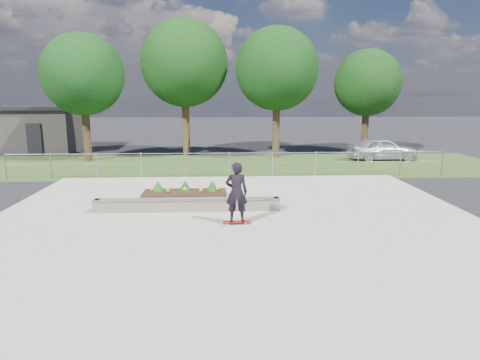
# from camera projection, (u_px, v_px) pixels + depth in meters

# --- Properties ---
(ground) EXTENTS (120.00, 120.00, 0.00)m
(ground) POSITION_uv_depth(u_px,v_px,m) (236.00, 228.00, 12.35)
(ground) COLOR black
(ground) RESTS_ON ground
(grass_verge) EXTENTS (30.00, 8.00, 0.02)m
(grass_verge) POSITION_uv_depth(u_px,v_px,m) (228.00, 165.00, 23.12)
(grass_verge) COLOR #304A1D
(grass_verge) RESTS_ON ground
(concrete_slab) EXTENTS (15.00, 15.00, 0.06)m
(concrete_slab) POSITION_uv_depth(u_px,v_px,m) (236.00, 227.00, 12.35)
(concrete_slab) COLOR #A8A395
(concrete_slab) RESTS_ON ground
(fence) EXTENTS (20.06, 0.06, 1.20)m
(fence) POSITION_uv_depth(u_px,v_px,m) (229.00, 161.00, 19.54)
(fence) COLOR gray
(fence) RESTS_ON ground
(building) EXTENTS (8.40, 5.40, 3.00)m
(building) POSITION_uv_depth(u_px,v_px,m) (19.00, 128.00, 29.00)
(building) COLOR #2C2927
(building) RESTS_ON ground
(tree_far_left) EXTENTS (4.55, 4.55, 7.15)m
(tree_far_left) POSITION_uv_depth(u_px,v_px,m) (83.00, 74.00, 23.74)
(tree_far_left) COLOR #322014
(tree_far_left) RESTS_ON ground
(tree_mid_left) EXTENTS (5.25, 5.25, 8.25)m
(tree_mid_left) POSITION_uv_depth(u_px,v_px,m) (184.00, 63.00, 25.81)
(tree_mid_left) COLOR #382816
(tree_mid_left) RESTS_ON ground
(tree_mid_right) EXTENTS (4.90, 4.90, 7.70)m
(tree_mid_right) POSITION_uv_depth(u_px,v_px,m) (277.00, 69.00, 25.17)
(tree_mid_right) COLOR #362515
(tree_mid_right) RESTS_ON ground
(tree_far_right) EXTENTS (4.20, 4.20, 6.60)m
(tree_far_right) POSITION_uv_depth(u_px,v_px,m) (368.00, 83.00, 27.08)
(tree_far_right) COLOR #302013
(tree_far_right) RESTS_ON ground
(grind_ledge) EXTENTS (6.00, 0.44, 0.43)m
(grind_ledge) POSITION_uv_depth(u_px,v_px,m) (188.00, 205.00, 13.86)
(grind_ledge) COLOR brown
(grind_ledge) RESTS_ON concrete_slab
(planter_bed) EXTENTS (3.00, 1.20, 0.61)m
(planter_bed) POSITION_uv_depth(u_px,v_px,m) (185.00, 193.00, 15.55)
(planter_bed) COLOR black
(planter_bed) RESTS_ON concrete_slab
(skateboarder) EXTENTS (0.80, 0.44, 1.84)m
(skateboarder) POSITION_uv_depth(u_px,v_px,m) (236.00, 192.00, 12.28)
(skateboarder) COLOR silver
(skateboarder) RESTS_ON concrete_slab
(parked_car) EXTENTS (3.98, 1.77, 1.33)m
(parked_car) POSITION_uv_depth(u_px,v_px,m) (382.00, 149.00, 24.81)
(parked_car) COLOR silver
(parked_car) RESTS_ON ground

